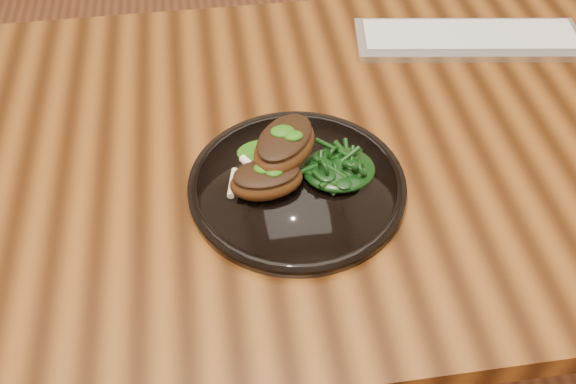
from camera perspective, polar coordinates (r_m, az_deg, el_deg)
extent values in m
plane|color=#5F2F1B|center=(1.58, 0.19, -16.10)|extent=(4.00, 4.00, 0.00)
cube|color=black|center=(0.98, 0.29, 3.52)|extent=(1.60, 0.80, 0.04)
cylinder|color=#351A0C|center=(1.71, 23.84, 4.29)|extent=(0.06, 0.06, 0.71)
cylinder|color=black|center=(0.89, 0.80, 0.54)|extent=(0.30, 0.30, 0.02)
torus|color=black|center=(0.89, 0.80, 0.63)|extent=(0.30, 0.30, 0.02)
cylinder|color=black|center=(0.89, 0.81, 0.78)|extent=(0.20, 0.20, 0.00)
ellipsoid|color=#48260D|center=(0.86, -1.91, 1.01)|extent=(0.11, 0.08, 0.04)
ellipsoid|color=black|center=(0.85, -1.94, 1.73)|extent=(0.10, 0.07, 0.01)
cylinder|color=beige|center=(0.87, -4.94, 0.81)|extent=(0.02, 0.05, 0.01)
ellipsoid|color=#154907|center=(0.85, -1.95, 2.01)|extent=(0.03, 0.02, 0.01)
ellipsoid|color=#48260D|center=(0.88, -0.31, 4.05)|extent=(0.13, 0.14, 0.04)
ellipsoid|color=black|center=(0.87, -0.31, 4.91)|extent=(0.11, 0.12, 0.01)
cylinder|color=beige|center=(0.86, -2.96, 2.04)|extent=(0.04, 0.05, 0.01)
ellipsoid|color=#154907|center=(0.86, -0.31, 5.23)|extent=(0.03, 0.02, 0.01)
ellipsoid|color=#154907|center=(0.93, -2.12, 3.65)|extent=(0.08, 0.05, 0.00)
ellipsoid|color=black|center=(0.89, 4.55, 2.04)|extent=(0.10, 0.09, 0.02)
cube|color=silver|center=(1.22, 15.78, 12.89)|extent=(0.41, 0.18, 0.01)
cube|color=white|center=(1.21, 15.88, 13.27)|extent=(0.38, 0.14, 0.01)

